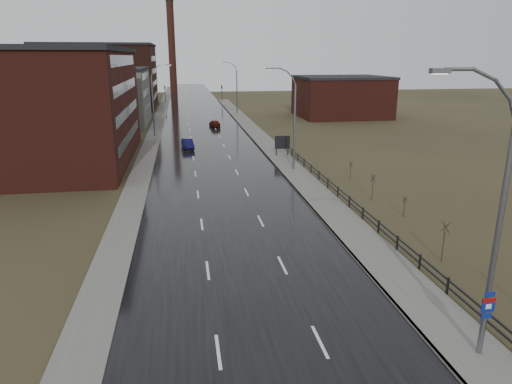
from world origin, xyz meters
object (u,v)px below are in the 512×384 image
object	(u,v)px
car_near	(188,144)
car_far	(215,124)
streetlight_main	(492,225)
billboard	(282,143)

from	to	relation	value
car_near	car_far	distance (m)	20.75
car_far	streetlight_main	bearing A→B (deg)	87.95
car_near	streetlight_main	bearing A→B (deg)	-83.26
billboard	car_near	xyz separation A→B (m)	(-11.99, 7.08, -1.13)
billboard	car_far	distance (m)	28.00
streetlight_main	billboard	distance (m)	41.68
streetlight_main	car_far	xyz separation A→B (m)	(-6.12, 68.61, -5.40)
streetlight_main	car_far	world-z (taller)	streetlight_main
streetlight_main	billboard	size ratio (longest dim) A/B	4.43
streetlight_main	car_near	bearing A→B (deg)	103.18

